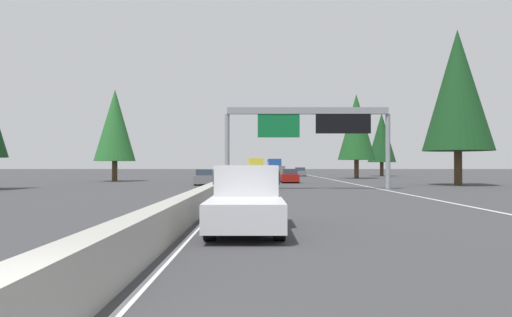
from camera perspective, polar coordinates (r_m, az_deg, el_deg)
The scene contains 17 objects.
ground_plane at distance 63.68m, azimuth -1.67°, elevation -2.46°, with size 320.00×320.00×0.00m, color #38383A.
median_barrier at distance 83.67m, azimuth -1.45°, elevation -1.75°, with size 180.00×0.56×0.90m, color #9E9B93.
shoulder_stripe_right at distance 74.26m, azimuth 7.50°, elevation -2.21°, with size 160.00×0.16×0.01m, color silver.
shoulder_stripe_median at distance 73.67m, azimuth -1.23°, elevation -2.23°, with size 160.00×0.16×0.01m, color silver.
sign_gantry_overhead at distance 37.06m, azimuth 6.41°, elevation 4.07°, with size 0.50×12.68×6.28m.
pickup_distant_b at distance 14.14m, azimuth -1.13°, elevation -4.64°, with size 5.60×2.00×1.86m.
sedan_distant_a at distance 36.74m, azimuth 0.00°, elevation -2.63°, with size 4.40×1.80×1.47m.
sedan_mid_center at distance 81.13m, azimuth 5.23°, elevation -1.61°, with size 4.40×1.80×1.47m.
bus_mid_left at distance 100.49m, azimuth 2.16°, elevation -0.86°, with size 11.50×2.55×3.10m.
sedan_mid_right at distance 50.83m, azimuth 3.98°, elevation -2.11°, with size 4.40×1.80×1.47m.
minivan_far_left at distance 80.72m, azimuth 2.69°, elevation -1.43°, with size 5.00×1.95×1.69m.
box_truck_far_right at distance 80.45m, azimuth -0.00°, elevation -0.96°, with size 8.50×2.40×2.95m.
oncoming_near at distance 45.37m, azimuth -5.99°, elevation -2.27°, with size 4.40×1.80×1.47m.
conifer_right_near at distance 48.60m, azimuth 22.81°, elevation 7.48°, with size 6.36×6.36×14.46m.
conifer_right_mid at distance 68.87m, azimuth 11.83°, elevation 3.67°, with size 5.21×5.21×11.84m.
conifer_right_far at distance 83.80m, azimuth 14.69°, elevation 2.41°, with size 4.70×4.70×10.67m.
conifer_left_near at distance 57.70m, azimuth -16.40°, elevation 3.81°, with size 4.67×4.67×10.61m.
Camera 1 is at (-3.62, -1.99, 1.87)m, focal length 33.71 mm.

